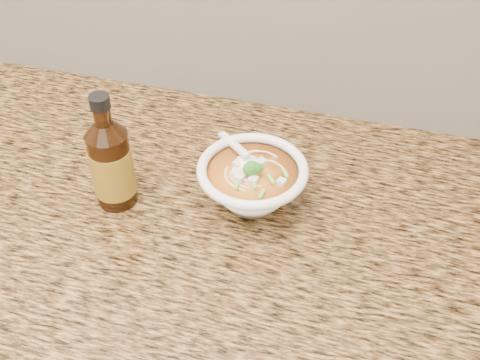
# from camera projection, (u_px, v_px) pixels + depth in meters

# --- Properties ---
(cabinet) EXTENTS (4.00, 0.65, 0.86)m
(cabinet) POSITION_uv_depth(u_px,v_px,m) (90.00, 335.00, 1.32)
(cabinet) COLOR #362010
(cabinet) RESTS_ON ground
(counter_slab) EXTENTS (4.00, 0.68, 0.04)m
(counter_slab) POSITION_uv_depth(u_px,v_px,m) (45.00, 186.00, 1.02)
(counter_slab) COLOR olive
(counter_slab) RESTS_ON cabinet
(soup_bowl) EXTENTS (0.17, 0.17, 0.10)m
(soup_bowl) POSITION_uv_depth(u_px,v_px,m) (252.00, 184.00, 0.94)
(soup_bowl) COLOR white
(soup_bowl) RESTS_ON counter_slab
(hot_sauce_bottle) EXTENTS (0.07, 0.07, 0.20)m
(hot_sauce_bottle) POSITION_uv_depth(u_px,v_px,m) (111.00, 164.00, 0.92)
(hot_sauce_bottle) COLOR #3D1C08
(hot_sauce_bottle) RESTS_ON counter_slab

